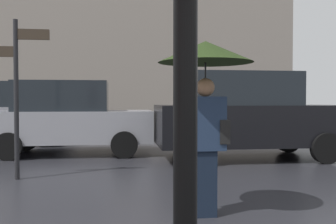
{
  "coord_description": "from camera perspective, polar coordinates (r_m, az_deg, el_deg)",
  "views": [
    {
      "loc": [
        -0.12,
        -2.04,
        1.36
      ],
      "look_at": [
        0.82,
        5.19,
        1.14
      ],
      "focal_mm": 40.97,
      "sensor_mm": 36.0,
      "label": 1
    }
  ],
  "objects": [
    {
      "name": "parked_car_distant",
      "position": [
        12.98,
        -23.41,
        -0.11
      ],
      "size": [
        4.2,
        2.05,
        1.93
      ],
      "rotation": [
        0.0,
        0.0,
        0.16
      ],
      "color": "gray",
      "rests_on": "ground"
    },
    {
      "name": "pedestrian_with_umbrella",
      "position": [
        4.49,
        5.64,
        5.54
      ],
      "size": [
        1.11,
        1.11,
        2.05
      ],
      "rotation": [
        0.0,
        0.0,
        0.1
      ],
      "color": "black",
      "rests_on": "ground"
    },
    {
      "name": "parked_car_left",
      "position": [
        10.0,
        -14.51,
        -0.79
      ],
      "size": [
        4.03,
        1.91,
        1.84
      ],
      "rotation": [
        0.0,
        0.0,
        3.08
      ],
      "color": "gray",
      "rests_on": "ground"
    },
    {
      "name": "street_signpost",
      "position": [
        7.06,
        -21.62,
        4.13
      ],
      "size": [
        1.08,
        0.08,
        2.74
      ],
      "color": "black",
      "rests_on": "ground"
    },
    {
      "name": "parked_car_right",
      "position": [
        9.13,
        11.61,
        -0.49
      ],
      "size": [
        4.3,
        2.03,
        2.0
      ],
      "rotation": [
        0.0,
        0.0,
        0.05
      ],
      "color": "black",
      "rests_on": "ground"
    }
  ]
}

